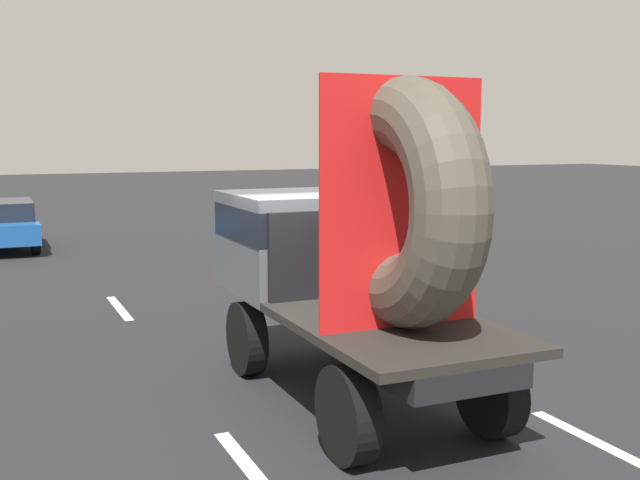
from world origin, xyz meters
name	(u,v)px	position (x,y,z in m)	size (l,w,h in m)	color
ground_plane	(346,392)	(0.00, 0.00, 0.00)	(120.00, 120.00, 0.00)	black
flatbed_truck	(346,247)	(-0.05, -0.08, 1.87)	(2.02, 5.04, 3.83)	black
distant_sedan	(2,223)	(-3.62, 14.98, 0.75)	(1.83, 4.26, 1.39)	black
lane_dash_left_far	(119,308)	(-1.83, 6.01, 0.00)	(2.17, 0.16, 0.01)	beige
lane_dash_right_near	(617,452)	(1.73, -2.80, 0.00)	(2.49, 0.16, 0.01)	beige
lane_dash_right_far	(303,296)	(1.73, 5.56, 0.00)	(2.49, 0.16, 0.01)	beige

